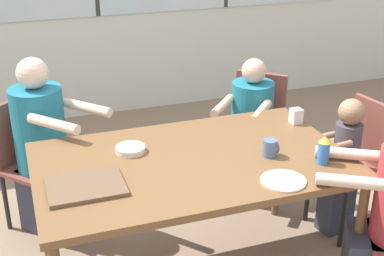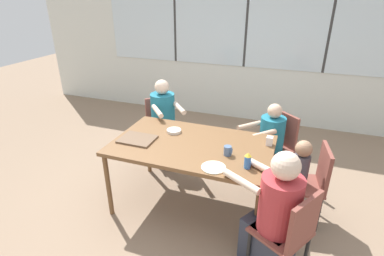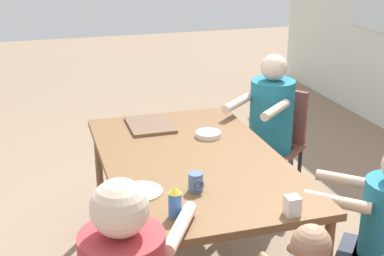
{
  "view_description": "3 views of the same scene",
  "coord_description": "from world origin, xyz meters",
  "views": [
    {
      "loc": [
        -0.83,
        -2.36,
        2.06
      ],
      "look_at": [
        0.0,
        0.0,
        0.96
      ],
      "focal_mm": 50.0,
      "sensor_mm": 36.0,
      "label": 1
    },
    {
      "loc": [
        0.94,
        -2.58,
        2.23
      ],
      "look_at": [
        0.0,
        0.0,
        0.96
      ],
      "focal_mm": 28.0,
      "sensor_mm": 36.0,
      "label": 2
    },
    {
      "loc": [
        2.68,
        -0.81,
        2.0
      ],
      "look_at": [
        0.0,
        0.0,
        0.96
      ],
      "focal_mm": 50.0,
      "sensor_mm": 36.0,
      "label": 3
    }
  ],
  "objects": [
    {
      "name": "person_woman_green_shirt",
      "position": [
        -0.7,
        0.81,
        0.52
      ],
      "size": [
        0.62,
        0.65,
        1.17
      ],
      "rotation": [
        0.0,
        0.0,
        -2.43
      ],
      "color": "#333847",
      "rests_on": "ground_plane"
    },
    {
      "name": "sippy_cup",
      "position": [
        0.62,
        -0.27,
        0.85
      ],
      "size": [
        0.06,
        0.06,
        0.15
      ],
      "color": "blue",
      "rests_on": "dining_table"
    },
    {
      "name": "person_man_teal_shirt",
      "position": [
        0.71,
        0.79,
        0.46
      ],
      "size": [
        0.58,
        0.59,
        1.02
      ],
      "rotation": [
        0.0,
        0.0,
        -3.88
      ],
      "color": "#333847",
      "rests_on": "ground_plane"
    },
    {
      "name": "plate_tortillas",
      "position": [
        0.34,
        -0.37,
        0.78
      ],
      "size": [
        0.22,
        0.22,
        0.01
      ],
      "color": "beige",
      "rests_on": "dining_table"
    },
    {
      "name": "dining_table",
      "position": [
        0.0,
        0.0,
        0.72
      ],
      "size": [
        1.64,
        1.0,
        0.78
      ],
      "color": "brown",
      "rests_on": "ground_plane"
    },
    {
      "name": "chair_for_woman_green_shirt",
      "position": [
        -0.81,
        0.93,
        0.51
      ],
      "size": [
        0.56,
        0.56,
        0.86
      ],
      "rotation": [
        0.0,
        0.0,
        -2.43
      ],
      "color": "brown",
      "rests_on": "ground_plane"
    },
    {
      "name": "coffee_mug",
      "position": [
        0.4,
        -0.1,
        0.82
      ],
      "size": [
        0.08,
        0.07,
        0.1
      ],
      "color": "slate",
      "rests_on": "dining_table"
    },
    {
      "name": "milk_carton_small",
      "position": [
        0.76,
        0.25,
        0.82
      ],
      "size": [
        0.06,
        0.06,
        0.09
      ],
      "color": "silver",
      "rests_on": "dining_table"
    },
    {
      "name": "food_tray_dark",
      "position": [
        -0.58,
        -0.12,
        0.79
      ],
      "size": [
        0.36,
        0.28,
        0.02
      ],
      "color": "brown",
      "rests_on": "dining_table"
    },
    {
      "name": "bowl_white_shallow",
      "position": [
        -0.29,
        0.19,
        0.79
      ],
      "size": [
        0.16,
        0.16,
        0.03
      ],
      "color": "silver",
      "rests_on": "dining_table"
    }
  ]
}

